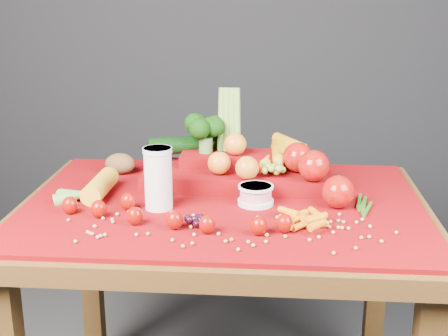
# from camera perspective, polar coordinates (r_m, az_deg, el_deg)

# --- Properties ---
(table) EXTENTS (1.10, 0.80, 0.75)m
(table) POSITION_cam_1_polar(r_m,az_deg,el_deg) (1.71, -0.05, -6.46)
(table) COLOR #3B250D
(table) RESTS_ON ground
(red_cloth) EXTENTS (1.05, 0.75, 0.01)m
(red_cloth) POSITION_cam_1_polar(r_m,az_deg,el_deg) (1.67, -0.05, -3.28)
(red_cloth) COLOR #6E0303
(red_cloth) RESTS_ON table
(milk_glass) EXTENTS (0.08, 0.08, 0.16)m
(milk_glass) POSITION_cam_1_polar(r_m,az_deg,el_deg) (1.60, -6.04, -0.75)
(milk_glass) COLOR beige
(milk_glass) RESTS_ON red_cloth
(yogurt_bowl) EXTENTS (0.10, 0.10, 0.05)m
(yogurt_bowl) POSITION_cam_1_polar(r_m,az_deg,el_deg) (1.64, 2.92, -2.41)
(yogurt_bowl) COLOR silver
(yogurt_bowl) RESTS_ON red_cloth
(strawberry_scatter) EXTENTS (0.58, 0.28, 0.05)m
(strawberry_scatter) POSITION_cam_1_polar(r_m,az_deg,el_deg) (1.55, -6.00, -3.75)
(strawberry_scatter) COLOR maroon
(strawberry_scatter) RESTS_ON red_cloth
(dark_grape_cluster) EXTENTS (0.06, 0.05, 0.03)m
(dark_grape_cluster) POSITION_cam_1_polar(r_m,az_deg,el_deg) (1.51, -2.75, -4.78)
(dark_grape_cluster) COLOR black
(dark_grape_cluster) RESTS_ON red_cloth
(soybean_scatter) EXTENTS (0.84, 0.24, 0.01)m
(soybean_scatter) POSITION_cam_1_polar(r_m,az_deg,el_deg) (1.48, -0.68, -5.56)
(soybean_scatter) COLOR #A88148
(soybean_scatter) RESTS_ON red_cloth
(corn_ear) EXTENTS (0.18, 0.23, 0.06)m
(corn_ear) POSITION_cam_1_polar(r_m,az_deg,el_deg) (1.72, -12.45, -2.15)
(corn_ear) COLOR gold
(corn_ear) RESTS_ON red_cloth
(potato) EXTENTS (0.09, 0.07, 0.06)m
(potato) POSITION_cam_1_polar(r_m,az_deg,el_deg) (1.92, -9.47, 0.40)
(potato) COLOR #4E3A18
(potato) RESTS_ON red_cloth
(baby_carrot_pile) EXTENTS (0.17, 0.17, 0.03)m
(baby_carrot_pile) POSITION_cam_1_polar(r_m,az_deg,el_deg) (1.52, 7.41, -4.71)
(baby_carrot_pile) COLOR orange
(baby_carrot_pile) RESTS_ON red_cloth
(green_bean_pile) EXTENTS (0.14, 0.12, 0.01)m
(green_bean_pile) POSITION_cam_1_polar(r_m,az_deg,el_deg) (1.67, 12.87, -3.32)
(green_bean_pile) COLOR #275D15
(green_bean_pile) RESTS_ON red_cloth
(produce_mound) EXTENTS (0.59, 0.37, 0.27)m
(produce_mound) POSITION_cam_1_polar(r_m,az_deg,el_deg) (1.79, 2.02, 0.29)
(produce_mound) COLOR #6E0303
(produce_mound) RESTS_ON red_cloth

